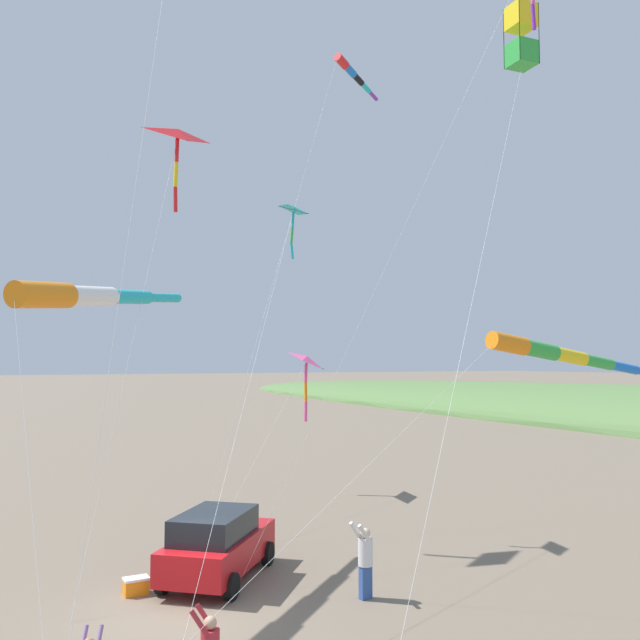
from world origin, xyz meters
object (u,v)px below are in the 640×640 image
cooler_box (136,586)px  person_adult_flyer (365,556)px  kite_delta_checkered_midright (178,136)px  kite_windsock_blue_topmost (560,354)px  parked_car (218,544)px  kite_delta_teal_far_right (294,211)px  kite_box_green_low_center (521,36)px  kite_delta_white_trailing (307,361)px  kite_windsock_purple_drifting (87,296)px  kite_windsock_orange_high_right (352,73)px

cooler_box → person_adult_flyer: person_adult_flyer is taller
kite_delta_checkered_midright → kite_windsock_blue_topmost: size_ratio=0.74×
parked_car → kite_delta_teal_far_right: kite_delta_teal_far_right is taller
person_adult_flyer → kite_box_green_low_center: kite_box_green_low_center is taller
kite_delta_white_trailing → kite_windsock_purple_drifting: bearing=38.8°
kite_delta_teal_far_right → kite_windsock_purple_drifting: (7.37, 2.79, -3.62)m
cooler_box → kite_delta_white_trailing: 14.89m
kite_windsock_blue_topmost → kite_delta_white_trailing: kite_windsock_blue_topmost is taller
kite_box_green_low_center → kite_delta_white_trailing: 16.18m
kite_windsock_orange_high_right → kite_delta_white_trailing: 14.20m
cooler_box → person_adult_flyer: bearing=148.6°
parked_car → kite_windsock_blue_topmost: kite_windsock_blue_topmost is taller
person_adult_flyer → kite_delta_teal_far_right: 12.18m
parked_car → kite_windsock_purple_drifting: 7.50m
parked_car → kite_windsock_orange_high_right: size_ratio=0.22×
parked_car → kite_windsock_blue_topmost: bearing=150.9°
kite_box_green_low_center → kite_windsock_orange_high_right: bearing=-99.1°
person_adult_flyer → cooler_box: bearing=-31.4°
cooler_box → person_adult_flyer: size_ratio=0.33×
kite_windsock_blue_topmost → cooler_box: bearing=-23.2°
kite_windsock_blue_topmost → kite_delta_white_trailing: size_ratio=1.93×
kite_windsock_purple_drifting → kite_delta_teal_far_right: bearing=-159.2°
parked_car → cooler_box: size_ratio=7.12×
parked_car → person_adult_flyer: person_adult_flyer is taller
kite_windsock_purple_drifting → kite_delta_white_trailing: bearing=-141.2°
kite_windsock_orange_high_right → cooler_box: bearing=38.4°
kite_delta_teal_far_right → cooler_box: bearing=30.1°
kite_box_green_low_center → kite_windsock_purple_drifting: size_ratio=1.54×
person_adult_flyer → kite_windsock_orange_high_right: (-7.35, -12.78, 18.83)m
kite_box_green_low_center → parked_car: bearing=-23.8°
cooler_box → kite_delta_white_trailing: bearing=-135.5°
person_adult_flyer → kite_windsock_orange_high_right: bearing=-119.9°
kite_box_green_low_center → kite_windsock_orange_high_right: (-2.11, -13.16, 4.43)m
parked_car → person_adult_flyer: size_ratio=2.34×
kite_box_green_low_center → cooler_box: bearing=-18.5°
cooler_box → kite_windsock_orange_high_right: kite_windsock_orange_high_right is taller
person_adult_flyer → kite_delta_teal_far_right: (-1.21, -6.59, 10.17)m
kite_windsock_orange_high_right → kite_box_green_low_center: bearing=80.9°
cooler_box → kite_windsock_purple_drifting: 7.52m
cooler_box → kite_windsock_purple_drifting: (1.22, -0.78, 7.38)m
kite_delta_checkered_midright → cooler_box: bearing=64.4°
cooler_box → kite_delta_white_trailing: size_ratio=0.06×
kite_delta_teal_far_right → kite_windsock_orange_high_right: kite_windsock_orange_high_right is taller
kite_delta_checkered_midright → kite_windsock_orange_high_right: size_ratio=0.70×
kite_box_green_low_center → kite_windsock_purple_drifting: 14.46m
kite_box_green_low_center → kite_windsock_blue_topmost: 9.41m
parked_car → person_adult_flyer: bearing=131.1°
person_adult_flyer → kite_delta_checkered_midright: size_ratio=0.13×
kite_delta_checkered_midright → kite_windsock_blue_topmost: bearing=131.0°
cooler_box → kite_windsock_blue_topmost: kite_windsock_blue_topmost is taller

